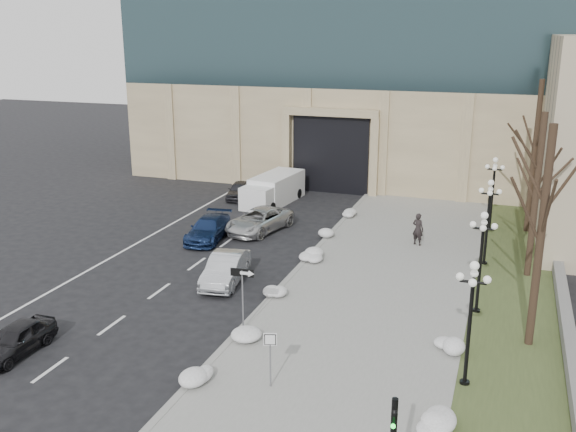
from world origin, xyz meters
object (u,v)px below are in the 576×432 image
object	(u,v)px
one_way_sign	(246,281)
car_b	(226,269)
lamppost_d	(493,184)
car_d	(259,220)
car_e	(240,190)
box_truck	(273,190)
car_a	(16,339)
lamppost_b	(482,249)
lamppost_a	(471,307)
pedestrian	(418,229)
keep_sign	(270,348)
car_c	(208,229)
lamppost_c	(489,211)

from	to	relation	value
one_way_sign	car_b	bearing A→B (deg)	119.64
one_way_sign	lamppost_d	size ratio (longest dim) A/B	0.59
car_d	one_way_sign	size ratio (longest dim) A/B	1.84
car_e	box_truck	size ratio (longest dim) A/B	0.56
car_a	lamppost_b	distance (m)	19.70
lamppost_a	lamppost_d	distance (m)	19.50
pedestrian	lamppost_d	bearing A→B (deg)	-108.80
car_d	keep_sign	xyz separation A→B (m)	(7.28, -17.14, 0.88)
keep_sign	car_c	bearing A→B (deg)	106.43
keep_sign	box_truck	bearing A→B (deg)	93.50
box_truck	one_way_sign	size ratio (longest dim) A/B	2.35
car_a	pedestrian	world-z (taller)	pedestrian
keep_sign	lamppost_a	size ratio (longest dim) A/B	0.46
car_c	lamppost_a	bearing A→B (deg)	-44.13
car_b	one_way_sign	distance (m)	5.91
lamppost_b	car_c	bearing A→B (deg)	160.83
car_e	one_way_sign	xyz separation A→B (m)	(9.22, -20.50, 1.70)
car_a	box_truck	xyz separation A→B (m)	(1.52, 24.77, 0.37)
one_way_sign	lamppost_b	distance (m)	10.41
lamppost_a	box_truck	bearing A→B (deg)	125.67
pedestrian	one_way_sign	distance (m)	14.57
car_e	car_a	bearing A→B (deg)	-96.33
one_way_sign	keep_sign	bearing A→B (deg)	-60.76
one_way_sign	keep_sign	world-z (taller)	one_way_sign
car_b	car_c	bearing A→B (deg)	114.56
one_way_sign	lamppost_d	bearing A→B (deg)	59.56
lamppost_c	car_d	bearing A→B (deg)	173.25
car_e	box_truck	world-z (taller)	box_truck
car_b	lamppost_d	distance (m)	18.26
keep_sign	lamppost_c	world-z (taller)	lamppost_c
box_truck	lamppost_a	size ratio (longest dim) A/B	1.40
car_d	lamppost_c	world-z (taller)	lamppost_c
car_d	car_c	bearing A→B (deg)	-119.36
car_a	keep_sign	bearing A→B (deg)	5.21
car_d	box_truck	distance (m)	6.94
car_b	keep_sign	world-z (taller)	keep_sign
car_e	lamppost_c	distance (m)	20.43
keep_sign	one_way_sign	bearing A→B (deg)	106.39
car_c	box_truck	world-z (taller)	box_truck
box_truck	lamppost_b	distance (m)	21.48
pedestrian	keep_sign	bearing A→B (deg)	103.05
car_e	lamppost_d	size ratio (longest dim) A/B	0.79
keep_sign	lamppost_c	distance (m)	16.88
car_c	one_way_sign	xyz separation A→B (m)	(7.04, -10.73, 1.65)
car_c	box_truck	distance (m)	9.33
car_b	car_d	size ratio (longest dim) A/B	0.86
one_way_sign	lamppost_b	xyz separation A→B (m)	(9.03, 5.14, 0.74)
pedestrian	one_way_sign	bearing A→B (deg)	90.81
car_b	lamppost_a	bearing A→B (deg)	-35.04
lamppost_a	lamppost_b	size ratio (longest dim) A/B	1.00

